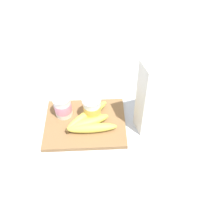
{
  "coord_description": "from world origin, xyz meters",
  "views": [
    {
      "loc": [
        0.07,
        -0.59,
        0.73
      ],
      "look_at": [
        0.1,
        0.0,
        0.07
      ],
      "focal_mm": 39.81,
      "sensor_mm": 36.0,
      "label": 1
    }
  ],
  "objects_px": {
    "cereal_box": "(167,94)",
    "banana_bunch": "(89,121)",
    "yogurt_cup_front": "(63,107)",
    "cutting_board": "(85,123)",
    "yogurt_cup_back": "(92,108)"
  },
  "relations": [
    {
      "from": "yogurt_cup_back",
      "to": "banana_bunch",
      "type": "xyz_separation_m",
      "value": [
        -0.01,
        -0.04,
        -0.03
      ]
    },
    {
      "from": "banana_bunch",
      "to": "yogurt_cup_back",
      "type": "bearing_deg",
      "value": 70.21
    },
    {
      "from": "cereal_box",
      "to": "yogurt_cup_front",
      "type": "distance_m",
      "value": 0.38
    },
    {
      "from": "yogurt_cup_front",
      "to": "cereal_box",
      "type": "bearing_deg",
      "value": -6.4
    },
    {
      "from": "cereal_box",
      "to": "banana_bunch",
      "type": "distance_m",
      "value": 0.29
    },
    {
      "from": "cereal_box",
      "to": "yogurt_cup_front",
      "type": "bearing_deg",
      "value": 156.95
    },
    {
      "from": "cereal_box",
      "to": "yogurt_cup_back",
      "type": "height_order",
      "value": "cereal_box"
    },
    {
      "from": "banana_bunch",
      "to": "yogurt_cup_front",
      "type": "bearing_deg",
      "value": 150.15
    },
    {
      "from": "cutting_board",
      "to": "yogurt_cup_back",
      "type": "relative_size",
      "value": 3.22
    },
    {
      "from": "cutting_board",
      "to": "banana_bunch",
      "type": "xyz_separation_m",
      "value": [
        0.02,
        -0.01,
        0.03
      ]
    },
    {
      "from": "cutting_board",
      "to": "banana_bunch",
      "type": "distance_m",
      "value": 0.03
    },
    {
      "from": "cereal_box",
      "to": "banana_bunch",
      "type": "xyz_separation_m",
      "value": [
        -0.27,
        -0.01,
        -0.11
      ]
    },
    {
      "from": "cereal_box",
      "to": "yogurt_cup_back",
      "type": "relative_size",
      "value": 3.13
    },
    {
      "from": "yogurt_cup_back",
      "to": "banana_bunch",
      "type": "height_order",
      "value": "yogurt_cup_back"
    },
    {
      "from": "cereal_box",
      "to": "yogurt_cup_front",
      "type": "relative_size",
      "value": 3.41
    }
  ]
}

